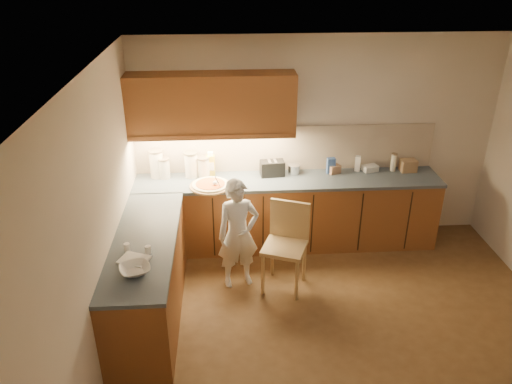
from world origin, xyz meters
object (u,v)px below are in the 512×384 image
child (238,234)px  toaster (272,168)px  pizza_on_board (210,185)px  oil_jug (211,165)px  wooden_chair (287,240)px

child → toaster: size_ratio=4.19×
pizza_on_board → toaster: same height
pizza_on_board → oil_jug: (0.00, 0.35, 0.12)m
wooden_chair → oil_jug: 1.41m
child → toaster: (0.46, 0.94, 0.37)m
child → wooden_chair: bearing=-17.9°
wooden_chair → toaster: 1.07m
child → wooden_chair: (0.53, -0.04, -0.07)m
pizza_on_board → child: 0.77m
toaster → pizza_on_board: bearing=-164.2°
child → oil_jug: 1.12m
oil_jug → child: bearing=-73.2°
child → oil_jug: bearing=93.1°
child → toaster: bearing=50.1°
wooden_chair → child: bearing=-163.0°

